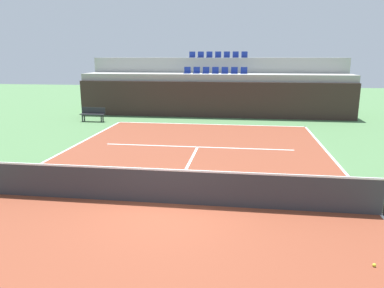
{
  "coord_description": "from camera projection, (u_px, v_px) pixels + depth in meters",
  "views": [
    {
      "loc": [
        1.91,
        -9.09,
        3.88
      ],
      "look_at": [
        0.37,
        2.0,
        1.2
      ],
      "focal_mm": 34.33,
      "sensor_mm": 36.0,
      "label": 1
    }
  ],
  "objects": [
    {
      "name": "ground_plane",
      "position": [
        168.0,
        204.0,
        9.92
      ],
      "size": [
        80.0,
        80.0,
        0.0
      ],
      "primitive_type": "plane",
      "color": "#477042"
    },
    {
      "name": "court_surface",
      "position": [
        168.0,
        204.0,
        9.92
      ],
      "size": [
        11.0,
        24.0,
        0.01
      ],
      "primitive_type": "cube",
      "color": "brown",
      "rests_on": "ground_plane"
    },
    {
      "name": "baseline_far",
      "position": [
        209.0,
        124.0,
        21.43
      ],
      "size": [
        11.0,
        0.1,
        0.0
      ],
      "primitive_type": "cube",
      "color": "white",
      "rests_on": "court_surface"
    },
    {
      "name": "sideline_right",
      "position": [
        382.0,
        215.0,
        9.18
      ],
      "size": [
        0.1,
        24.0,
        0.0
      ],
      "primitive_type": "cube",
      "color": "white",
      "rests_on": "court_surface"
    },
    {
      "name": "service_line_far",
      "position": [
        198.0,
        147.0,
        16.08
      ],
      "size": [
        8.26,
        0.1,
        0.0
      ],
      "primitive_type": "cube",
      "color": "white",
      "rests_on": "court_surface"
    },
    {
      "name": "centre_service_line",
      "position": [
        186.0,
        168.0,
        13.0
      ],
      "size": [
        0.1,
        6.4,
        0.0
      ],
      "primitive_type": "cube",
      "color": "white",
      "rests_on": "court_surface"
    },
    {
      "name": "back_wall",
      "position": [
        213.0,
        100.0,
        23.65
      ],
      "size": [
        17.87,
        0.3,
        2.3
      ],
      "primitive_type": "cube",
      "color": "#33231E",
      "rests_on": "ground_plane"
    },
    {
      "name": "stands_tier_lower",
      "position": [
        215.0,
        94.0,
        24.9
      ],
      "size": [
        17.87,
        2.4,
        2.75
      ],
      "primitive_type": "cube",
      "color": "#9E9E99",
      "rests_on": "ground_plane"
    },
    {
      "name": "stands_tier_upper",
      "position": [
        217.0,
        84.0,
        27.09
      ],
      "size": [
        17.87,
        2.4,
        3.79
      ],
      "primitive_type": "cube",
      "color": "#9E9E99",
      "rests_on": "ground_plane"
    },
    {
      "name": "seating_row_lower",
      "position": [
        215.0,
        72.0,
        24.64
      ],
      "size": [
        4.26,
        0.44,
        0.44
      ],
      "color": "navy",
      "rests_on": "stands_tier_lower"
    },
    {
      "name": "seating_row_upper",
      "position": [
        218.0,
        56.0,
        26.71
      ],
      "size": [
        4.26,
        0.44,
        0.44
      ],
      "color": "navy",
      "rests_on": "stands_tier_upper"
    },
    {
      "name": "tennis_net",
      "position": [
        168.0,
        186.0,
        9.8
      ],
      "size": [
        11.08,
        0.08,
        1.07
      ],
      "color": "black",
      "rests_on": "court_surface"
    },
    {
      "name": "player_bench",
      "position": [
        93.0,
        113.0,
        22.37
      ],
      "size": [
        1.5,
        0.4,
        0.85
      ],
      "color": "#232328",
      "rests_on": "ground_plane"
    },
    {
      "name": "tennis_ball_1",
      "position": [
        374.0,
        265.0,
        6.93
      ],
      "size": [
        0.07,
        0.07,
        0.07
      ],
      "primitive_type": "sphere",
      "color": "#CCE033",
      "rests_on": "court_surface"
    }
  ]
}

